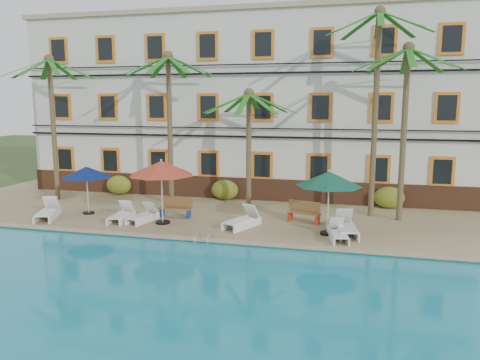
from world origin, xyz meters
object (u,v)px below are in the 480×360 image
(palm_b, at_px, (169,107))
(umbrella_blue, at_px, (86,172))
(lounger_b, at_px, (122,215))
(umbrella_green, at_px, (329,179))
(bench_left, at_px, (176,207))
(pool_ladder, at_px, (204,241))
(lounger_f, at_px, (346,227))
(palm_a, at_px, (52,107))
(palm_c, at_px, (249,129))
(umbrella_red, at_px, (161,169))
(palm_d, at_px, (376,86))
(lounger_a, at_px, (48,212))
(bench_right, at_px, (304,212))
(lounger_c, at_px, (143,216))
(lounger_d, at_px, (242,220))
(lounger_e, at_px, (338,233))
(palm_e, at_px, (405,107))

(palm_b, bearing_deg, umbrella_blue, -138.43)
(lounger_b, bearing_deg, umbrella_green, 0.20)
(bench_left, distance_m, pool_ladder, 4.20)
(umbrella_green, bearing_deg, palm_b, 156.25)
(lounger_f, height_order, pool_ladder, lounger_f)
(palm_a, relative_size, bench_left, 5.12)
(palm_c, height_order, umbrella_red, palm_c)
(umbrella_red, bearing_deg, palm_d, 22.25)
(lounger_a, distance_m, lounger_f, 13.33)
(lounger_f, relative_size, bench_right, 1.38)
(palm_c, relative_size, palm_d, 0.63)
(lounger_c, relative_size, lounger_d, 0.87)
(umbrella_green, height_order, lounger_d, umbrella_green)
(umbrella_red, distance_m, bench_left, 2.33)
(lounger_f, bearing_deg, bench_right, 138.94)
(lounger_d, relative_size, lounger_e, 1.17)
(palm_a, bearing_deg, lounger_a, -60.49)
(lounger_f, bearing_deg, umbrella_blue, 176.70)
(lounger_b, bearing_deg, palm_b, 75.87)
(palm_a, relative_size, lounger_f, 3.57)
(palm_c, bearing_deg, umbrella_red, -128.12)
(umbrella_green, relative_size, lounger_b, 1.44)
(palm_e, distance_m, bench_left, 11.17)
(palm_c, relative_size, umbrella_blue, 2.53)
(umbrella_green, height_order, lounger_a, umbrella_green)
(umbrella_red, bearing_deg, lounger_e, -4.81)
(palm_e, relative_size, lounger_a, 3.67)
(umbrella_red, xyz_separation_m, lounger_c, (-0.97, 0.08, -2.17))
(palm_b, distance_m, bench_left, 5.27)
(palm_b, bearing_deg, lounger_a, -137.11)
(lounger_b, xyz_separation_m, bench_right, (7.99, 1.78, 0.19))
(palm_b, height_order, lounger_b, palm_b)
(palm_a, bearing_deg, bench_left, -15.41)
(umbrella_blue, relative_size, lounger_c, 1.29)
(umbrella_green, bearing_deg, palm_d, 64.10)
(umbrella_red, relative_size, lounger_b, 1.55)
(palm_a, distance_m, palm_b, 6.59)
(lounger_d, height_order, lounger_f, lounger_f)
(lounger_c, bearing_deg, bench_left, 46.87)
(palm_e, distance_m, umbrella_red, 10.93)
(palm_d, height_order, umbrella_blue, palm_d)
(bench_left, distance_m, bench_right, 5.92)
(lounger_a, height_order, lounger_e, lounger_a)
(bench_right, bearing_deg, palm_c, 145.62)
(umbrella_red, distance_m, lounger_d, 4.15)
(lounger_b, distance_m, lounger_f, 9.83)
(bench_right, bearing_deg, lounger_f, -41.06)
(umbrella_blue, bearing_deg, lounger_f, -3.30)
(umbrella_red, distance_m, lounger_c, 2.38)
(lounger_b, distance_m, bench_left, 2.46)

